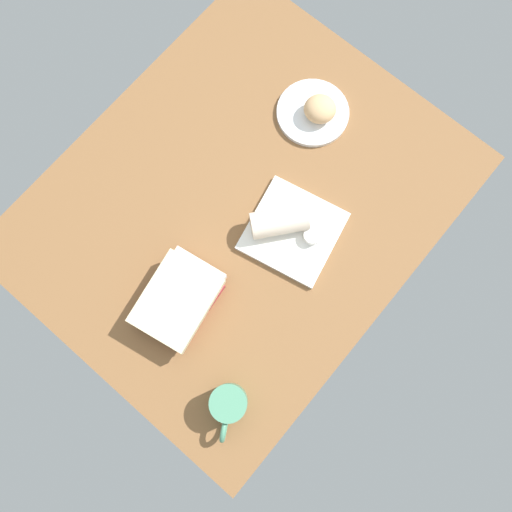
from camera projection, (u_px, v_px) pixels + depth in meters
dining_table at (241, 206)px, 135.33cm from camera, size 110.00×90.00×4.00cm
round_plate at (313, 113)px, 138.05cm from camera, size 19.42×19.42×1.40cm
scone_pastry at (319, 108)px, 134.42cm from camera, size 11.51×11.60×5.76cm
square_plate at (293, 231)px, 130.96cm from camera, size 25.92×25.92×1.60cm
sauce_cup at (312, 236)px, 128.47cm from camera, size 4.40×4.40×2.53cm
breakfast_wrap at (279, 221)px, 127.20cm from camera, size 15.17×14.09×6.72cm
book_stack at (179, 299)px, 123.83cm from camera, size 23.59×18.62×8.13cm
coffee_mug at (229, 404)px, 118.39cm from camera, size 12.37×9.37×8.78cm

